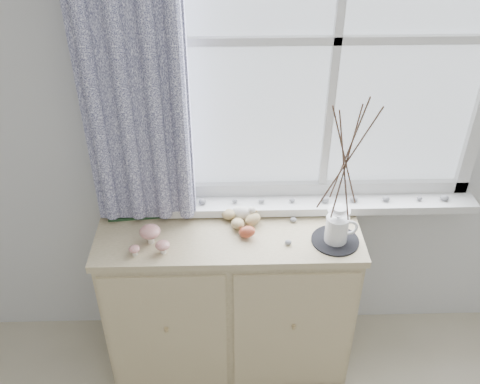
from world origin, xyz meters
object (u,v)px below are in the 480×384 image
(sideboard, at_px, (230,298))
(toadstool_cluster, at_px, (151,237))
(twig_pitcher, at_px, (346,157))
(botanical_book, at_px, (136,198))

(sideboard, xyz_separation_m, toadstool_cluster, (-0.34, -0.09, 0.47))
(toadstool_cluster, relative_size, twig_pitcher, 0.23)
(sideboard, height_order, toadstool_cluster, toadstool_cluster)
(toadstool_cluster, bearing_deg, twig_pitcher, 0.78)
(botanical_book, distance_m, toadstool_cluster, 0.23)
(sideboard, height_order, twig_pitcher, twig_pitcher)
(botanical_book, bearing_deg, toadstool_cluster, -72.88)
(twig_pitcher, bearing_deg, toadstool_cluster, -178.54)
(botanical_book, relative_size, twig_pitcher, 0.43)
(sideboard, relative_size, botanical_book, 3.65)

